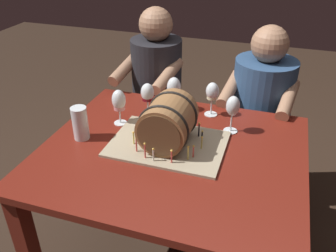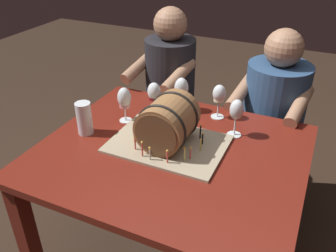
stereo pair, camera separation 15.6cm
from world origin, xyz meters
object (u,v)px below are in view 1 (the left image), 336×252
Objects in this scene: wine_glass_white at (212,93)px; dining_table at (172,169)px; wine_glass_rose at (119,102)px; barrel_cake at (168,125)px; person_seated_right at (258,123)px; wine_glass_red at (148,94)px; wine_glass_amber at (174,89)px; beer_pint at (80,125)px; person_seated_left at (157,107)px; wine_glass_empty at (233,107)px.

dining_table is at bearing -104.13° from wine_glass_white.
barrel_cake is at bearing -21.33° from wine_glass_rose.
person_seated_right reaches higher than wine_glass_rose.
wine_glass_red is at bearing 128.90° from dining_table.
wine_glass_amber is at bearing -141.39° from person_seated_right.
beer_pint is (-0.22, -0.30, -0.05)m from wine_glass_red.
wine_glass_red is 0.56m from person_seated_left.
person_seated_left reaches higher than wine_glass_rose.
barrel_cake reaches higher than dining_table.
wine_glass_white is (0.12, 0.34, 0.02)m from barrel_cake.
wine_glass_white is at bearing -38.66° from person_seated_left.
dining_table is at bearing -132.63° from wine_glass_empty.
barrel_cake is at bearing -66.25° from person_seated_left.
wine_glass_empty reaches higher than dining_table.
wine_glass_amber is at bearing 51.21° from beer_pint.
dining_table is 1.03× the size of person_seated_right.
person_seated_left is (-0.01, 0.57, -0.31)m from wine_glass_rose.
person_seated_right is at bearing 39.39° from wine_glass_red.
wine_glass_red reaches higher than dining_table.
wine_glass_empty is 0.44m from wine_glass_red.
barrel_cake is 0.83m from person_seated_right.
wine_glass_rose reaches higher than wine_glass_red.
barrel_cake reaches higher than beer_pint.
barrel_cake is 0.33m from wine_glass_empty.
wine_glass_rose is at bearing -150.75° from wine_glass_white.
barrel_cake is at bearing -140.25° from wine_glass_empty.
wine_glass_red is (-0.11, -0.10, -0.00)m from wine_glass_amber.
person_seated_right is at bearing 0.02° from person_seated_left.
wine_glass_empty is at bearing -40.77° from person_seated_left.
person_seated_left reaches higher than wine_glass_empty.
person_seated_right is (0.55, 0.45, -0.32)m from wine_glass_red.
person_seated_right is (0.65, 0.57, -0.32)m from wine_glass_rose.
wine_glass_amber is 0.15m from wine_glass_red.
wine_glass_red is at bearing -137.66° from wine_glass_amber.
barrel_cake is 0.80m from person_seated_left.
barrel_cake is (-0.03, 0.03, 0.21)m from dining_table.
wine_glass_rose is 0.16× the size of person_seated_left.
wine_glass_rose is at bearing -88.78° from person_seated_left.
wine_glass_empty reaches higher than wine_glass_red.
dining_table is at bearing -47.17° from barrel_cake.
wine_glass_red is at bearing 50.39° from wine_glass_rose.
wine_glass_empty is 0.35m from wine_glass_amber.
beer_pint reaches higher than dining_table.
dining_table is 6.20× the size of wine_glass_empty.
beer_pint is at bearing -128.79° from wine_glass_amber.
dining_table is 6.33× the size of wine_glass_rose.
wine_glass_red is at bearing -75.69° from person_seated_left.
wine_glass_empty is 0.80m from person_seated_left.
wine_glass_empty is 0.59m from person_seated_right.
dining_table is at bearing -24.43° from wine_glass_rose.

